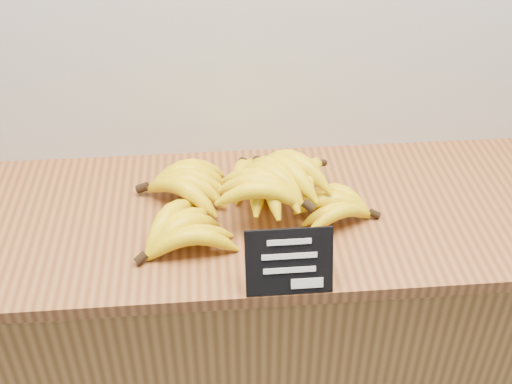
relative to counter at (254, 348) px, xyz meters
The scene contains 4 objects.
counter is the anchor object (origin of this frame).
counter_top 0.47m from the counter, ahead, with size 1.54×0.54×0.03m, color brown.
chalkboard_sign 0.60m from the counter, 79.03° to the right, with size 0.17×0.01×0.14m, color black.
banana_pile 0.54m from the counter, behind, with size 0.54×0.38×0.13m.
Camera 1 is at (0.07, 1.62, 1.84)m, focal length 45.00 mm.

